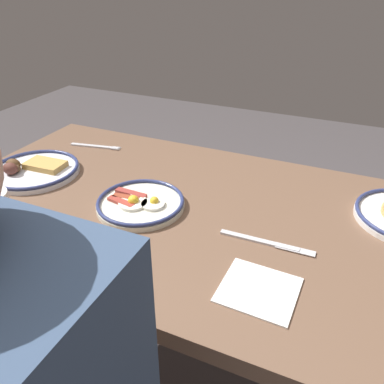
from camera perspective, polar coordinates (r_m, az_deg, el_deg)
ground_plane at (r=1.55m, az=-0.60°, el=-25.44°), size 6.00×6.00×0.00m
dining_table at (r=1.10m, az=-0.77°, el=-7.20°), size 1.41×0.78×0.73m
plate_center_pancakes at (r=1.04m, az=-7.69°, el=-1.63°), size 0.24×0.24×0.04m
plate_far_companion at (r=1.29m, az=-22.44°, el=3.08°), size 0.27×0.27×0.05m
paper_napkin at (r=0.80m, az=9.87°, el=-14.12°), size 0.15×0.15×0.00m
fork_near at (r=1.43m, az=-14.10°, el=6.59°), size 0.19×0.05×0.01m
butter_knife at (r=0.92m, az=11.01°, el=-7.39°), size 0.22×0.02×0.01m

